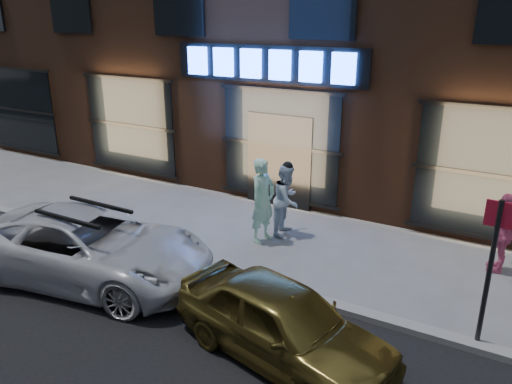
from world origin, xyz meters
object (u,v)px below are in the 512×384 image
passerby (503,233)px  white_suv (88,246)px  man_cap (287,200)px  gold_sedan (283,322)px  man_bowtie (263,201)px  sign_post (491,262)px

passerby → white_suv: (-6.73, -4.12, -0.15)m
man_cap → white_suv: man_cap is taller
passerby → gold_sedan: passerby is taller
man_bowtie → sign_post: bearing=-98.4°
white_suv → man_bowtie: bearing=-43.6°
man_bowtie → sign_post: (4.64, -1.72, 0.50)m
man_cap → gold_sedan: bearing=-157.9°
white_suv → sign_post: bearing=-88.4°
man_bowtie → man_cap: (0.29, 0.60, -0.12)m
white_suv → gold_sedan: white_suv is taller
passerby → sign_post: (-0.04, -2.77, 0.64)m
man_cap → passerby: (4.39, 0.44, -0.02)m
man_bowtie → sign_post: 4.97m
passerby → sign_post: bearing=-5.4°
sign_post → man_bowtie: bearing=163.6°
man_cap → passerby: man_cap is taller
white_suv → gold_sedan: bearing=-104.2°
white_suv → passerby: bearing=-68.4°
man_bowtie → gold_sedan: (2.17, -3.39, -0.34)m
man_bowtie → man_cap: 0.68m
man_cap → white_suv: size_ratio=0.35×
passerby → white_suv: bearing=-63.1°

